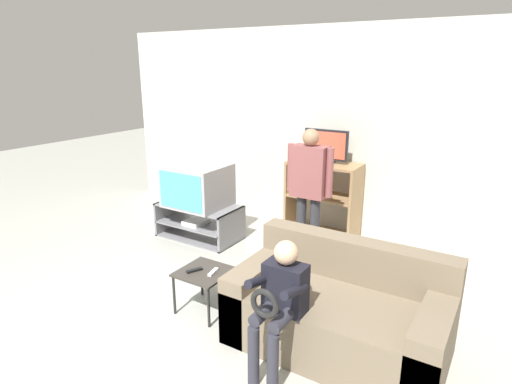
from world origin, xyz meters
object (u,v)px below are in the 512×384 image
at_px(remote_control_black, 194,270).
at_px(media_shelf, 323,199).
at_px(person_seated_child, 279,298).
at_px(couch, 339,313).
at_px(snack_table, 204,276).
at_px(television_flat, 326,147).
at_px(person_standing_adult, 309,183).
at_px(television_main, 197,185).
at_px(remote_control_white, 213,272).
at_px(tv_stand, 199,221).

bearing_deg(remote_control_black, media_shelf, 110.61).
bearing_deg(person_seated_child, couch, 63.30).
bearing_deg(media_shelf, snack_table, -94.23).
relative_size(television_flat, person_seated_child, 0.57).
relative_size(snack_table, person_standing_adult, 0.29).
bearing_deg(person_standing_adult, person_seated_child, -70.70).
bearing_deg(television_main, couch, -25.89).
distance_m(snack_table, person_standing_adult, 1.58).
bearing_deg(person_standing_adult, media_shelf, 101.38).
bearing_deg(snack_table, couch, 7.59).
bearing_deg(person_standing_adult, remote_control_black, -104.53).
relative_size(television_main, television_flat, 1.27).
distance_m(media_shelf, person_seated_child, 2.66).
xyz_separation_m(media_shelf, remote_control_black, (-0.23, -2.25, -0.09)).
bearing_deg(remote_control_black, person_seated_child, 10.21).
relative_size(media_shelf, person_standing_adult, 0.64).
bearing_deg(person_seated_child, media_shelf, 107.00).
height_order(television_flat, couch, television_flat).
height_order(snack_table, remote_control_black, remote_control_black).
distance_m(remote_control_white, couch, 1.12).
distance_m(media_shelf, couch, 2.30).
bearing_deg(media_shelf, person_standing_adult, -78.62).
xyz_separation_m(remote_control_white, couch, (1.10, 0.15, -0.11)).
relative_size(television_flat, person_standing_adult, 0.38).
height_order(media_shelf, person_seated_child, person_seated_child).
bearing_deg(couch, media_shelf, 116.80).
height_order(remote_control_white, person_standing_adult, person_standing_adult).
bearing_deg(television_main, television_flat, 35.98).
relative_size(television_main, person_standing_adult, 0.48).
bearing_deg(snack_table, tv_stand, 130.89).
distance_m(television_main, couch, 2.60).
xyz_separation_m(couch, person_seated_child, (-0.25, -0.50, 0.31)).
distance_m(tv_stand, remote_control_white, 1.77).
height_order(media_shelf, television_flat, television_flat).
xyz_separation_m(person_standing_adult, person_seated_child, (0.63, -1.79, -0.31)).
distance_m(snack_table, couch, 1.21).
bearing_deg(television_main, remote_control_black, -51.77).
bearing_deg(media_shelf, person_seated_child, -73.00).
bearing_deg(person_seated_child, television_flat, 106.83).
height_order(media_shelf, remote_control_black, media_shelf).
bearing_deg(person_seated_child, tv_stand, 141.53).
relative_size(media_shelf, couch, 0.59).
distance_m(television_main, person_standing_adult, 1.46).
relative_size(snack_table, remote_control_white, 2.99).
distance_m(tv_stand, snack_table, 1.72).
relative_size(tv_stand, person_seated_child, 1.06).
bearing_deg(television_flat, remote_control_white, -92.01).
bearing_deg(tv_stand, remote_control_white, -46.63).
bearing_deg(couch, person_seated_child, -116.70).
bearing_deg(television_flat, remote_control_black, -96.00).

